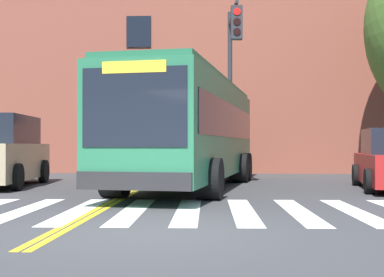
% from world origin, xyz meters
% --- Properties ---
extents(ground_plane, '(120.00, 120.00, 0.00)m').
position_xyz_m(ground_plane, '(0.00, 0.00, 0.00)').
color(ground_plane, '#38383A').
extents(crosswalk, '(11.10, 4.45, 0.01)m').
position_xyz_m(crosswalk, '(-0.62, 2.53, 0.00)').
color(crosswalk, white).
rests_on(crosswalk, ground).
extents(lane_line_yellow_inner, '(0.12, 36.00, 0.01)m').
position_xyz_m(lane_line_yellow_inner, '(-1.39, 16.53, 0.00)').
color(lane_line_yellow_inner, gold).
rests_on(lane_line_yellow_inner, ground).
extents(lane_line_yellow_outer, '(0.12, 36.00, 0.01)m').
position_xyz_m(lane_line_yellow_outer, '(-1.23, 16.53, 0.00)').
color(lane_line_yellow_outer, gold).
rests_on(lane_line_yellow_outer, ground).
extents(city_bus, '(4.04, 11.19, 3.19)m').
position_xyz_m(city_bus, '(0.18, 8.18, 1.72)').
color(city_bus, '#28704C').
rests_on(city_bus, ground).
extents(car_navy_behind_bus, '(2.57, 4.45, 1.78)m').
position_xyz_m(car_navy_behind_bus, '(0.25, 17.61, 0.82)').
color(car_navy_behind_bus, navy).
rests_on(car_navy_behind_bus, ground).
extents(traffic_light_overhead, '(0.41, 3.15, 5.96)m').
position_xyz_m(traffic_light_overhead, '(1.45, 9.98, 3.97)').
color(traffic_light_overhead, '#28282D').
rests_on(traffic_light_overhead, ground).
extents(building_facade, '(32.98, 8.84, 11.97)m').
position_xyz_m(building_facade, '(-2.62, 20.36, 5.99)').
color(building_facade, brown).
rests_on(building_facade, ground).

